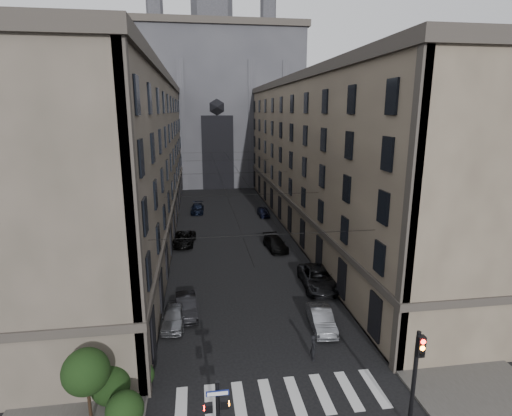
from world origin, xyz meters
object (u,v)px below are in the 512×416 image
car_right_midfar (275,243)px  car_right_far (264,212)px  car_left_far (197,208)px  car_right_midnear (318,278)px  car_right_near (321,319)px  pedestrian (313,348)px  traffic_light_right (416,370)px  gothic_tower (214,96)px  pedestrian_signal_left (218,416)px  car_left_midnear (186,306)px  car_left_midfar (184,239)px  car_left_near (174,316)px

car_right_midfar → car_right_far: (1.07, 14.28, -0.04)m
car_left_far → car_right_far: size_ratio=1.20×
car_left_far → car_right_midnear: bearing=-67.2°
car_left_far → car_right_far: 10.06m
car_right_near → car_right_midnear: (1.74, 6.51, 0.12)m
car_left_far → car_right_near: car_right_near is taller
pedestrian → traffic_light_right: bearing=-145.5°
gothic_tower → pedestrian_signal_left: (-3.51, -73.46, -15.48)m
car_right_near → gothic_tower: bearing=98.3°
car_left_far → pedestrian: bearing=-77.1°
car_right_midnear → traffic_light_right: bearing=-87.8°
pedestrian_signal_left → traffic_light_right: bearing=2.6°
car_left_midnear → car_right_far: size_ratio=1.11×
traffic_light_right → car_left_midfar: (-11.39, 29.10, -2.59)m
traffic_light_right → car_left_midnear: bearing=130.0°
gothic_tower → car_right_near: size_ratio=13.85×
car_left_far → car_right_midnear: 29.50m
pedestrian_signal_left → car_left_near: bearing=101.8°
car_left_near → car_left_far: (1.80, 32.29, -0.03)m
pedestrian_signal_left → car_left_midfar: 29.65m
car_left_midnear → pedestrian: 10.29m
car_left_near → car_left_far: 32.34m
traffic_light_right → pedestrian_signal_left: bearing=-177.4°
gothic_tower → car_left_midfar: bearing=-97.5°
car_right_near → car_right_midfar: size_ratio=0.89×
car_left_midnear → pedestrian: bearing=-45.4°
car_left_midnear → car_right_midnear: size_ratio=0.72×
car_left_midnear → car_right_midnear: 11.56m
gothic_tower → car_right_midfar: 50.17m
gothic_tower → car_left_midnear: (-5.16, -60.22, -17.10)m
car_left_midnear → car_right_midfar: 16.22m
traffic_light_right → car_right_midfar: 26.23m
car_right_near → car_right_midfar: (0.00, 16.53, -0.01)m
car_left_midfar → car_right_midfar: car_left_midfar is taller
traffic_light_right → car_right_far: size_ratio=1.37×
pedestrian_signal_left → car_right_midfar: 27.63m
pedestrian_signal_left → pedestrian: 9.06m
car_right_midnear → car_right_far: 24.31m
pedestrian_signal_left → car_right_near: 12.69m
car_left_midnear → car_right_near: bearing=-23.8°
car_right_midfar → car_left_far: bearing=109.1°
car_left_midfar → car_right_midfar: 10.44m
car_left_far → car_right_midfar: 19.58m
car_left_near → pedestrian: size_ratio=2.48×
car_left_midfar → car_right_near: 21.97m
traffic_light_right → car_left_midnear: (-10.76, 12.81, -2.59)m
car_right_midnear → car_left_midnear: bearing=-160.4°
car_left_near → car_left_midfar: 17.64m
pedestrian_signal_left → car_right_far: pedestrian_signal_left is taller
car_left_far → car_right_midnear: car_right_midnear is taller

